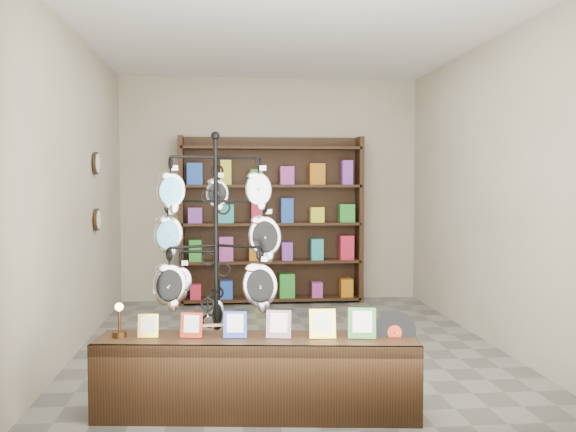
% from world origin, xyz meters
% --- Properties ---
extents(ground, '(5.00, 5.00, 0.00)m').
position_xyz_m(ground, '(0.00, 0.00, 0.00)').
color(ground, slate).
rests_on(ground, ground).
extents(room_envelope, '(5.00, 5.00, 5.00)m').
position_xyz_m(room_envelope, '(0.00, 0.00, 1.85)').
color(room_envelope, '#BBB196').
rests_on(room_envelope, ground).
extents(display_tree, '(1.01, 0.84, 1.97)m').
position_xyz_m(display_tree, '(-0.67, -1.51, 1.14)').
color(display_tree, black).
rests_on(display_tree, ground).
extents(front_shelf, '(2.22, 0.70, 0.77)m').
position_xyz_m(front_shelf, '(-0.39, -1.86, 0.27)').
color(front_shelf, black).
rests_on(front_shelf, ground).
extents(back_shelving, '(2.42, 0.36, 2.20)m').
position_xyz_m(back_shelving, '(0.00, 2.30, 1.03)').
color(back_shelving, black).
rests_on(back_shelving, ground).
extents(wall_clocks, '(0.03, 0.24, 0.84)m').
position_xyz_m(wall_clocks, '(-1.97, 0.80, 1.50)').
color(wall_clocks, black).
rests_on(wall_clocks, ground).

